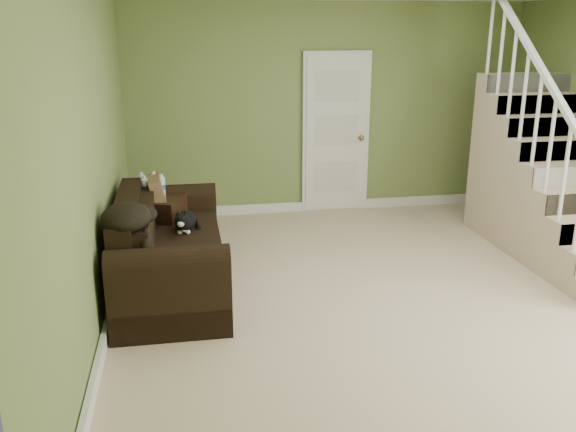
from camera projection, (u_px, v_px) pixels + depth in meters
name	position (u px, v px, depth m)	size (l,w,h in m)	color
floor	(397.00, 295.00, 5.44)	(5.00, 5.50, 0.01)	#C9AC91
wall_back	(328.00, 110.00, 7.65)	(5.00, 0.04, 2.60)	olive
wall_left	(93.00, 163.00, 4.65)	(0.04, 5.50, 2.60)	olive
baseboard_back	(327.00, 205.00, 7.99)	(5.00, 0.04, 0.12)	white
baseboard_left	(111.00, 310.00, 5.02)	(0.04, 5.50, 0.12)	white
door	(336.00, 133.00, 7.71)	(0.86, 0.12, 2.02)	white
staircase	(548.00, 189.00, 6.49)	(1.00, 2.51, 2.82)	#C9AC91
sofa	(166.00, 254.00, 5.53)	(0.93, 2.15, 0.85)	black
side_table	(157.00, 227.00, 6.22)	(0.71, 0.71, 0.90)	black
cat	(186.00, 221.00, 5.70)	(0.25, 0.52, 0.25)	black
banana	(192.00, 252.00, 5.12)	(0.05, 0.17, 0.05)	yellow
throw_pillow	(160.00, 199.00, 6.12)	(0.11, 0.46, 0.46)	#44291B
throw_blanket	(126.00, 217.00, 4.75)	(0.38, 0.50, 0.21)	black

